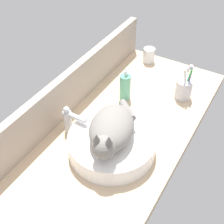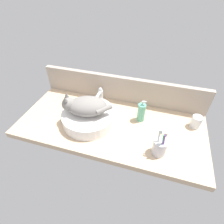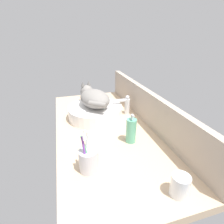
{
  "view_description": "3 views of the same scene",
  "coord_description": "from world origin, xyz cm",
  "px_view_note": "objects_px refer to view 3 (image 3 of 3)",
  "views": [
    {
      "loc": [
        -88.42,
        -46.46,
        98.2
      ],
      "look_at": [
        -2.55,
        3.79,
        8.93
      ],
      "focal_mm": 50.0,
      "sensor_mm": 36.0,
      "label": 1
    },
    {
      "loc": [
        25.64,
        -81.87,
        83.44
      ],
      "look_at": [
        0.82,
        -0.42,
        10.03
      ],
      "focal_mm": 28.0,
      "sensor_mm": 36.0,
      "label": 2
    },
    {
      "loc": [
        90.18,
        -22.55,
        53.29
      ],
      "look_at": [
        -1.64,
        4.53,
        8.7
      ],
      "focal_mm": 28.0,
      "sensor_mm": 36.0,
      "label": 3
    }
  ],
  "objects_px": {
    "sink_basin": "(95,112)",
    "soap_dispenser": "(131,130)",
    "toothbrush_cup": "(89,160)",
    "faucet": "(126,104)",
    "cat": "(94,98)",
    "water_glass": "(180,187)"
  },
  "relations": [
    {
      "from": "faucet",
      "to": "water_glass",
      "type": "xyz_separation_m",
      "value": [
        0.68,
        -0.05,
        -0.04
      ]
    },
    {
      "from": "sink_basin",
      "to": "cat",
      "type": "distance_m",
      "value": 0.1
    },
    {
      "from": "sink_basin",
      "to": "cat",
      "type": "height_order",
      "value": "cat"
    },
    {
      "from": "cat",
      "to": "toothbrush_cup",
      "type": "height_order",
      "value": "cat"
    },
    {
      "from": "sink_basin",
      "to": "cat",
      "type": "relative_size",
      "value": 1.12
    },
    {
      "from": "sink_basin",
      "to": "soap_dispenser",
      "type": "distance_m",
      "value": 0.36
    },
    {
      "from": "toothbrush_cup",
      "to": "water_glass",
      "type": "bearing_deg",
      "value": 53.67
    },
    {
      "from": "sink_basin",
      "to": "faucet",
      "type": "distance_m",
      "value": 0.21
    },
    {
      "from": "toothbrush_cup",
      "to": "soap_dispenser",
      "type": "bearing_deg",
      "value": 120.79
    },
    {
      "from": "toothbrush_cup",
      "to": "water_glass",
      "type": "distance_m",
      "value": 0.36
    },
    {
      "from": "soap_dispenser",
      "to": "toothbrush_cup",
      "type": "distance_m",
      "value": 0.29
    },
    {
      "from": "toothbrush_cup",
      "to": "faucet",
      "type": "bearing_deg",
      "value": 144.51
    },
    {
      "from": "faucet",
      "to": "sink_basin",
      "type": "bearing_deg",
      "value": -91.54
    },
    {
      "from": "faucet",
      "to": "water_glass",
      "type": "relative_size",
      "value": 1.62
    },
    {
      "from": "toothbrush_cup",
      "to": "cat",
      "type": "bearing_deg",
      "value": 166.16
    },
    {
      "from": "sink_basin",
      "to": "toothbrush_cup",
      "type": "distance_m",
      "value": 0.5
    },
    {
      "from": "soap_dispenser",
      "to": "toothbrush_cup",
      "type": "bearing_deg",
      "value": -59.21
    },
    {
      "from": "sink_basin",
      "to": "soap_dispenser",
      "type": "bearing_deg",
      "value": 19.86
    },
    {
      "from": "faucet",
      "to": "water_glass",
      "type": "distance_m",
      "value": 0.69
    },
    {
      "from": "faucet",
      "to": "soap_dispenser",
      "type": "height_order",
      "value": "soap_dispenser"
    },
    {
      "from": "faucet",
      "to": "toothbrush_cup",
      "type": "bearing_deg",
      "value": -35.49
    },
    {
      "from": "cat",
      "to": "faucet",
      "type": "distance_m",
      "value": 0.23
    }
  ]
}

